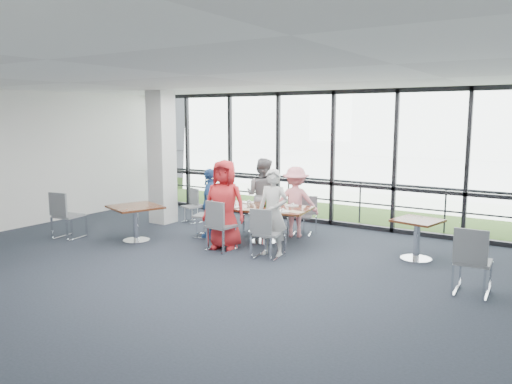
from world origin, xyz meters
The scene contains 39 objects.
floor centered at (0.00, 0.00, -0.01)m, with size 12.00×10.00×0.02m, color #1E252C.
ceiling centered at (0.00, 0.00, 3.20)m, with size 12.00×10.00×0.04m, color silver.
curtain_wall_back centered at (0.00, 5.00, 1.60)m, with size 12.00×0.10×3.20m, color white.
structural_column centered at (-3.60, 3.00, 1.60)m, with size 0.50×0.50×3.20m, color silver.
apron centered at (0.00, 10.00, -0.02)m, with size 80.00×70.00×0.02m, color gray.
grass_strip centered at (0.00, 8.00, 0.01)m, with size 80.00×5.00×0.01m, color #3B6223.
hangar_aux centered at (-18.00, 28.00, 2.00)m, with size 10.00×6.00×4.00m, color #BABDC2.
guard_rail centered at (0.00, 5.60, 0.50)m, with size 0.06×0.06×12.00m, color #2D2D33.
main_table centered at (-0.45, 2.64, 0.62)m, with size 2.02×1.32×0.75m.
side_table_left centered at (-2.76, 1.28, 0.65)m, with size 1.22×1.22×0.75m.
side_table_right centered at (2.55, 3.09, 0.61)m, with size 0.89×0.89×0.75m.
diner_near_left centered at (-0.86, 1.84, 0.88)m, with size 0.86×0.56×1.76m, color red.
diner_near_right centered at (0.19, 1.93, 0.82)m, with size 0.60×0.44×1.64m, color beige.
diner_far_left centered at (-0.98, 3.44, 0.84)m, with size 0.82×0.50×1.68m, color slate.
diner_far_right centered at (-0.16, 3.47, 0.76)m, with size 0.99×0.51×1.53m, color pink.
diner_end centered at (-1.65, 2.41, 0.75)m, with size 0.88×0.48×1.50m, color #28518F.
chair_main_nl centered at (-0.82, 1.66, 0.49)m, with size 0.48×0.48×0.97m, color slate, non-canonical shape.
chair_main_nr centered at (0.21, 1.74, 0.46)m, with size 0.45×0.45×0.91m, color slate, non-canonical shape.
chair_main_fl centered at (-1.12, 3.45, 0.41)m, with size 0.40×0.40×0.82m, color slate, non-canonical shape.
chair_main_fr centered at (-0.10, 3.68, 0.41)m, with size 0.40×0.40×0.83m, color slate, non-canonical shape.
chair_main_end centered at (-1.75, 2.36, 0.47)m, with size 0.46×0.46×0.95m, color slate, non-canonical shape.
chair_spare_la centered at (-4.13, 0.67, 0.49)m, with size 0.48×0.48×0.99m, color slate, non-canonical shape.
chair_spare_lb centered at (-2.97, 3.32, 0.40)m, with size 0.40×0.40×0.81m, color slate, non-canonical shape.
chair_spare_r centered at (3.73, 1.69, 0.50)m, with size 0.49×0.49×1.00m, color slate, non-canonical shape.
plate_nl centered at (-0.95, 2.27, 0.76)m, with size 0.25×0.25×0.01m, color white.
plate_nr centered at (0.12, 2.42, 0.76)m, with size 0.28×0.28×0.01m, color white.
plate_fl centered at (-1.00, 2.89, 0.76)m, with size 0.25×0.25×0.01m, color white.
plate_fr centered at (-0.01, 3.07, 0.76)m, with size 0.25×0.25×0.01m, color white.
plate_end centered at (-1.27, 2.51, 0.76)m, with size 0.27×0.27×0.01m, color white.
tumbler_a centered at (-0.67, 2.41, 0.82)m, with size 0.07×0.07×0.14m, color white.
tumbler_b centered at (-0.18, 2.53, 0.82)m, with size 0.07×0.07×0.14m, color white.
tumbler_c centered at (-0.40, 2.86, 0.82)m, with size 0.07×0.07×0.15m, color white.
tumbler_d centered at (-1.06, 2.44, 0.82)m, with size 0.07×0.07×0.14m, color white.
menu_a centered at (-0.58, 2.24, 0.75)m, with size 0.32×0.22×0.00m, color silver.
menu_b centered at (0.35, 2.52, 0.75)m, with size 0.32×0.22×0.00m, color silver.
menu_c centered at (-0.33, 3.10, 0.75)m, with size 0.33×0.23×0.00m, color silver.
condiment_caddy centered at (-0.46, 2.71, 0.77)m, with size 0.10×0.07×0.04m, color black.
ketchup_bottle centered at (-0.49, 2.74, 0.84)m, with size 0.06×0.06×0.18m, color #B01E25.
green_bottle centered at (-0.41, 2.68, 0.85)m, with size 0.05×0.05×0.20m, color #1D691D.
Camera 1 is at (4.89, -5.91, 2.60)m, focal length 35.00 mm.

